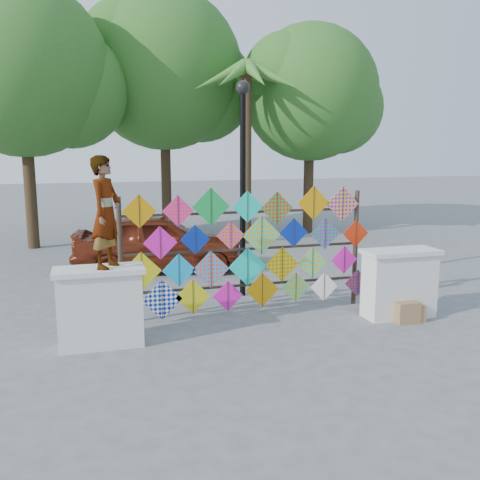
% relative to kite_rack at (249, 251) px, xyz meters
% --- Properties ---
extents(ground, '(80.00, 80.00, 0.00)m').
position_rel_kite_rack_xyz_m(ground, '(-0.05, -0.73, -1.22)').
color(ground, gray).
rests_on(ground, ground).
extents(parapet_left, '(1.40, 0.65, 1.28)m').
position_rel_kite_rack_xyz_m(parapet_left, '(-2.75, -0.93, -0.57)').
color(parapet_left, white).
rests_on(parapet_left, ground).
extents(parapet_right, '(1.40, 0.65, 1.28)m').
position_rel_kite_rack_xyz_m(parapet_right, '(2.65, -0.93, -0.57)').
color(parapet_right, white).
rests_on(parapet_right, ground).
extents(kite_rack, '(4.89, 0.24, 2.43)m').
position_rel_kite_rack_xyz_m(kite_rack, '(0.00, 0.00, 0.00)').
color(kite_rack, '#31261B').
rests_on(kite_rack, ground).
extents(tree_west, '(5.85, 5.20, 8.01)m').
position_rel_kite_rack_xyz_m(tree_west, '(-4.45, 8.30, 4.16)').
color(tree_west, '#42301C').
rests_on(tree_west, ground).
extents(tree_mid, '(6.30, 5.60, 8.61)m').
position_rel_kite_rack_xyz_m(tree_mid, '(0.06, 10.30, 4.56)').
color(tree_mid, '#42301C').
rests_on(tree_mid, ground).
extents(tree_east, '(5.40, 4.80, 7.42)m').
position_rel_kite_rack_xyz_m(tree_east, '(5.05, 8.80, 3.77)').
color(tree_east, '#42301C').
rests_on(tree_east, ground).
extents(palm_tree, '(3.62, 3.62, 5.83)m').
position_rel_kite_rack_xyz_m(palm_tree, '(2.15, 7.27, 3.74)').
color(palm_tree, '#42301C').
rests_on(palm_tree, ground).
extents(vendor_woman, '(0.68, 0.76, 1.75)m').
position_rel_kite_rack_xyz_m(vendor_woman, '(-2.60, -0.93, 0.94)').
color(vendor_woman, '#99999E').
rests_on(vendor_woman, parapet_left).
extents(sedan, '(4.53, 2.43, 1.46)m').
position_rel_kite_rack_xyz_m(sedan, '(-1.15, 4.11, -0.48)').
color(sedan, maroon).
rests_on(sedan, ground).
extents(lamppost, '(0.28, 0.28, 4.46)m').
position_rel_kite_rack_xyz_m(lamppost, '(0.25, 1.27, 1.48)').
color(lamppost, black).
rests_on(lamppost, ground).
extents(cardboard_box_near, '(0.43, 0.39, 0.39)m').
position_rel_kite_rack_xyz_m(cardboard_box_near, '(2.61, -1.22, -1.02)').
color(cardboard_box_near, olive).
rests_on(cardboard_box_near, ground).
extents(cardboard_box_far, '(0.36, 0.33, 0.30)m').
position_rel_kite_rack_xyz_m(cardboard_box_far, '(2.77, -1.23, -1.06)').
color(cardboard_box_far, olive).
rests_on(cardboard_box_far, ground).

